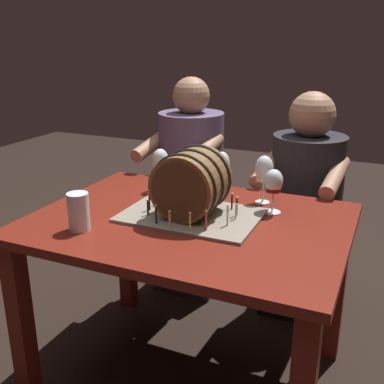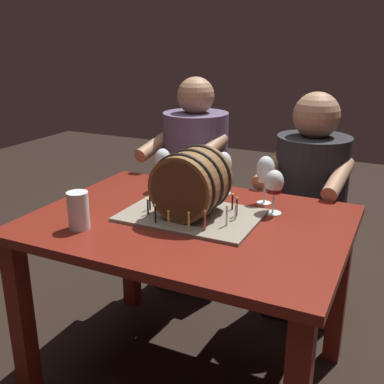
% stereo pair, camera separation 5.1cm
% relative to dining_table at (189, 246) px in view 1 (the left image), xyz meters
% --- Properties ---
extents(ground_plane, '(8.00, 8.00, 0.00)m').
position_rel_dining_table_xyz_m(ground_plane, '(0.00, 0.00, -0.61)').
color(ground_plane, black).
extents(dining_table, '(1.18, 0.88, 0.72)m').
position_rel_dining_table_xyz_m(dining_table, '(0.00, 0.00, 0.00)').
color(dining_table, maroon).
rests_on(dining_table, ground).
extents(barrel_cake, '(0.51, 0.35, 0.27)m').
position_rel_dining_table_xyz_m(barrel_cake, '(0.00, 0.02, 0.24)').
color(barrel_cake, gray).
rests_on(barrel_cake, dining_table).
extents(wine_glass_empty, '(0.08, 0.08, 0.21)m').
position_rel_dining_table_xyz_m(wine_glass_empty, '(-0.13, 0.33, 0.26)').
color(wine_glass_empty, white).
rests_on(wine_glass_empty, dining_table).
extents(wine_glass_white, '(0.07, 0.07, 0.20)m').
position_rel_dining_table_xyz_m(wine_glass_white, '(0.21, 0.28, 0.25)').
color(wine_glass_white, white).
rests_on(wine_glass_white, dining_table).
extents(wine_glass_rose, '(0.07, 0.07, 0.19)m').
position_rel_dining_table_xyz_m(wine_glass_rose, '(0.01, 0.33, 0.24)').
color(wine_glass_rose, white).
rests_on(wine_glass_rose, dining_table).
extents(wine_glass_red, '(0.07, 0.07, 0.18)m').
position_rel_dining_table_xyz_m(wine_glass_red, '(0.27, 0.19, 0.24)').
color(wine_glass_red, white).
rests_on(wine_glass_red, dining_table).
extents(wine_glass_amber, '(0.07, 0.07, 0.19)m').
position_rel_dining_table_xyz_m(wine_glass_amber, '(-0.26, 0.26, 0.24)').
color(wine_glass_amber, white).
rests_on(wine_glass_amber, dining_table).
extents(beer_pint, '(0.08, 0.08, 0.14)m').
position_rel_dining_table_xyz_m(beer_pint, '(-0.31, -0.25, 0.18)').
color(beer_pint, white).
rests_on(beer_pint, dining_table).
extents(person_seated_left, '(0.41, 0.50, 1.18)m').
position_rel_dining_table_xyz_m(person_seated_left, '(-0.31, 0.71, -0.05)').
color(person_seated_left, '#372D40').
rests_on(person_seated_left, ground).
extents(person_seated_right, '(0.41, 0.49, 1.14)m').
position_rel_dining_table_xyz_m(person_seated_right, '(0.31, 0.71, -0.07)').
color(person_seated_right, black).
rests_on(person_seated_right, ground).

